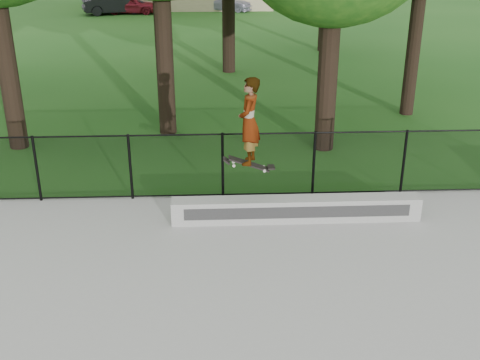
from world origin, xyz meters
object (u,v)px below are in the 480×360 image
(car_c, at_px, (224,2))
(car_b, at_px, (114,4))
(grind_ledge, at_px, (296,209))
(skater_airborne, at_px, (249,123))
(car_a, at_px, (130,4))

(car_c, bearing_deg, car_b, 120.29)
(grind_ledge, xyz_separation_m, skater_airborne, (-0.97, -0.01, 1.87))
(grind_ledge, bearing_deg, car_a, 103.06)
(car_b, bearing_deg, car_c, -96.95)
(car_a, xyz_separation_m, car_b, (-1.02, -0.11, 0.07))
(grind_ledge, bearing_deg, skater_airborne, -179.57)
(grind_ledge, relative_size, car_c, 1.41)
(car_b, distance_m, car_c, 7.23)
(car_b, xyz_separation_m, skater_airborne, (6.93, -29.56, 1.51))
(grind_ledge, distance_m, car_b, 30.60)
(grind_ledge, relative_size, skater_airborne, 2.64)
(grind_ledge, xyz_separation_m, car_b, (-7.90, 29.56, 0.35))
(car_a, distance_m, car_c, 6.21)
(grind_ledge, distance_m, skater_airborne, 2.10)
(car_b, distance_m, skater_airborne, 30.40)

